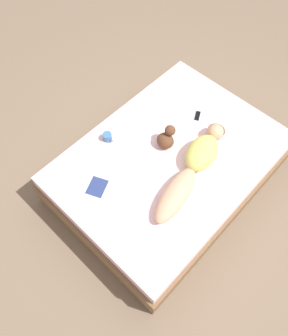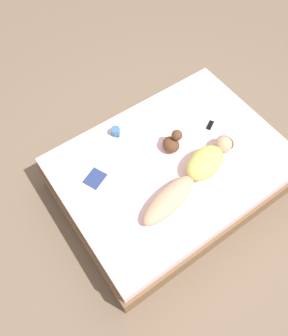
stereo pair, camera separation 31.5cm
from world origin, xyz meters
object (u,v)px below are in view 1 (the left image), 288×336
person (194,165)px  coffee_mug (108,137)px  cell_phone (197,116)px  open_magazine (86,183)px

person → coffee_mug: 0.93m
person → cell_phone: person is taller
person → open_magazine: size_ratio=2.20×
person → open_magazine: 1.06m
person → coffee_mug: size_ratio=10.07×
coffee_mug → cell_phone: (0.48, 0.87, -0.04)m
person → cell_phone: size_ratio=7.48×
open_magazine → cell_phone: same height
open_magazine → coffee_mug: bearing=89.8°
cell_phone → person: bearing=-82.8°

